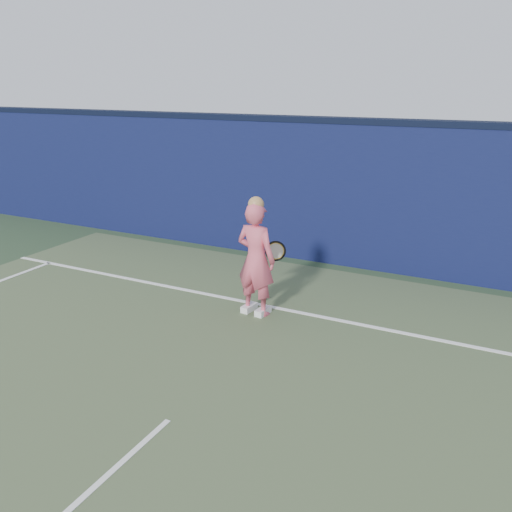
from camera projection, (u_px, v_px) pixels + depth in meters
The scene contains 6 objects.
ground at pixel (97, 486), 4.49m from camera, with size 80.00×80.00×0.00m, color #2A4128.
backstop_wall at pixel (346, 196), 9.62m from camera, with size 24.00×0.40×2.50m, color #0E133E.
wall_cap at pixel (350, 121), 9.22m from camera, with size 24.00×0.42×0.10m, color black.
player at pixel (256, 259), 7.57m from camera, with size 0.64×0.46×1.71m.
racket at pixel (274, 251), 7.96m from camera, with size 0.58×0.17×0.31m.
court_lines at pixel (68, 511), 4.20m from camera, with size 11.00×12.04×0.01m.
Camera 1 is at (2.83, -2.69, 3.20)m, focal length 38.00 mm.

